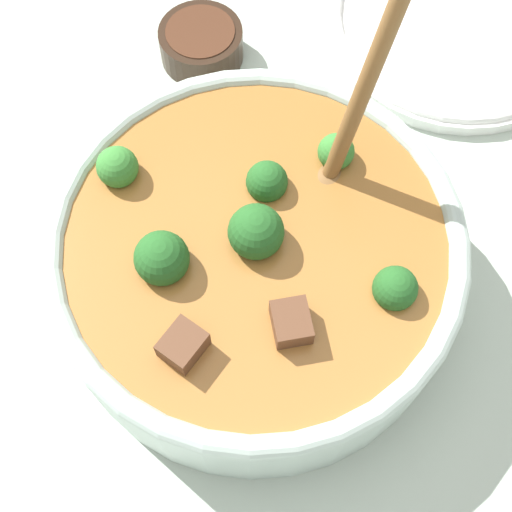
{
  "coord_description": "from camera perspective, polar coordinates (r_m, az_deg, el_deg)",
  "views": [
    {
      "loc": [
        0.18,
        0.13,
        0.53
      ],
      "look_at": [
        0.0,
        0.0,
        0.06
      ],
      "focal_mm": 50.0,
      "sensor_mm": 36.0,
      "label": 1
    }
  ],
  "objects": [
    {
      "name": "condiment_bowl",
      "position": [
        0.68,
        -4.41,
        16.67
      ],
      "size": [
        0.08,
        0.08,
        0.03
      ],
      "color": "black",
      "rests_on": "ground_plane"
    },
    {
      "name": "ground_plane",
      "position": [
        0.57,
        -0.0,
        -2.44
      ],
      "size": [
        4.0,
        4.0,
        0.0
      ],
      "primitive_type": "plane",
      "color": "#ADBCAD"
    },
    {
      "name": "empty_plate",
      "position": [
        0.74,
        15.56,
        17.63
      ],
      "size": [
        0.25,
        0.25,
        0.02
      ],
      "color": "white",
      "rests_on": "ground_plane"
    },
    {
      "name": "stew_bowl",
      "position": [
        0.52,
        0.0,
        -0.2
      ],
      "size": [
        0.3,
        0.3,
        0.3
      ],
      "color": "#B2C6BC",
      "rests_on": "ground_plane"
    }
  ]
}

